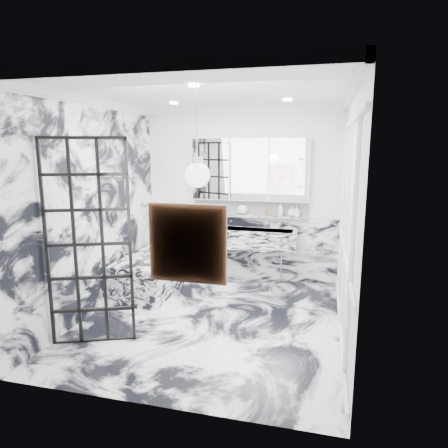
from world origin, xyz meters
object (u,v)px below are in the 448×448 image
(crittall_door, at_px, (89,244))
(mirror_cabinet, at_px, (250,169))
(bathtub, at_px, (155,271))
(trough_sink, at_px, (247,238))

(crittall_door, xyz_separation_m, mirror_cabinet, (1.28, 2.61, 0.69))
(mirror_cabinet, bearing_deg, bathtub, -147.94)
(crittall_door, height_order, trough_sink, crittall_door)
(trough_sink, bearing_deg, bathtub, -153.52)
(bathtub, bearing_deg, trough_sink, 26.48)
(crittall_door, bearing_deg, mirror_cabinet, 42.12)
(trough_sink, height_order, mirror_cabinet, mirror_cabinet)
(crittall_door, relative_size, bathtub, 1.37)
(crittall_door, bearing_deg, trough_sink, 40.56)
(bathtub, bearing_deg, mirror_cabinet, 32.06)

